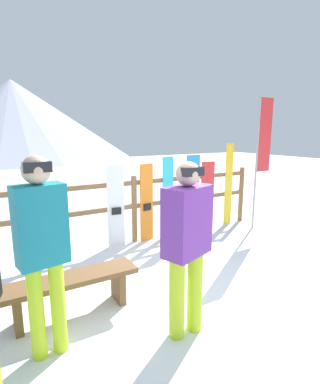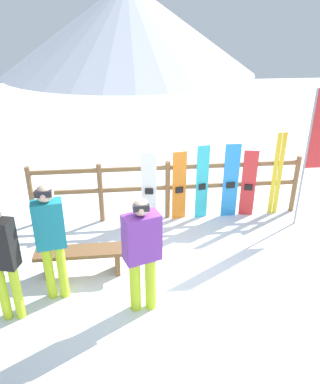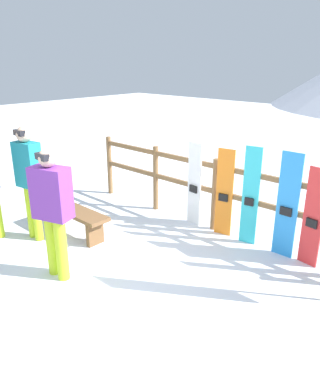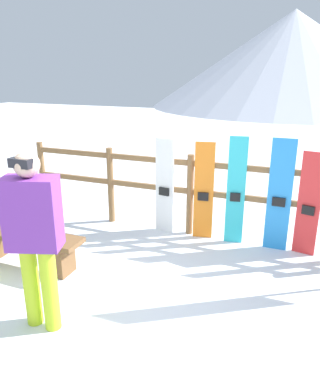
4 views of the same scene
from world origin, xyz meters
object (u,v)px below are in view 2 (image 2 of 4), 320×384
Objects in this scene: snowboard_white at (149,188)px; snowboard_orange at (179,186)px; person_purple at (142,249)px; snowboard_blue at (231,181)px; bench at (82,256)px; person_teal at (50,234)px; person_black at (2,253)px; rental_flag at (315,142)px; ski_pair_yellow at (277,175)px; snowboard_cyan at (202,183)px; snowboard_red at (248,184)px.

snowboard_white is 0.60m from snowboard_orange.
person_purple is 1.11× the size of snowboard_blue.
bench is at bearing -126.09° from snowboard_white.
snowboard_blue is (3.17, 2.15, -0.30)m from person_teal.
person_black is 1.23× the size of snowboard_white.
person_purple is (0.90, -0.89, 0.66)m from bench.
rental_flag is (1.36, -0.47, 0.92)m from snowboard_blue.
ski_pair_yellow is 0.66× the size of rental_flag.
snowboard_cyan is at bearing 166.39° from rental_flag.
rental_flag reaches higher than snowboard_white.
rental_flag is at bearing -25.57° from snowboard_red.
person_black is at bearing -157.99° from rental_flag.
person_teal is 1.03× the size of ski_pair_yellow.
snowboard_red is (0.96, -0.00, -0.07)m from snowboard_cyan.
bench is 0.85× the size of person_purple.
snowboard_orange is 0.46m from snowboard_cyan.
snowboard_blue reaches higher than snowboard_orange.
person_purple is 1.29m from person_teal.
bench is 0.83× the size of person_black.
snowboard_blue is at bearing 0.00° from snowboard_white.
person_teal is 1.26× the size of snowboard_orange.
person_black is (-0.55, -0.37, -0.02)m from person_teal.
bench is at bearing -156.53° from ski_pair_yellow.
snowboard_white is at bearing 53.91° from bench.
snowboard_red reaches higher than bench.
snowboard_white reaches higher than bench.
snowboard_white is at bearing -179.92° from ski_pair_yellow.
ski_pair_yellow is (3.80, 1.65, 0.54)m from bench.
person_purple is 2.70m from snowboard_orange.
bench is 1.04× the size of snowboard_red.
bench is 3.63m from snowboard_red.
bench is 2.47m from snowboard_orange.
person_purple reaches higher than bench.
person_black is 0.67× the size of rental_flag.
person_teal is at bearing -125.36° from snowboard_white.
person_purple is 3.95m from rental_flag.
snowboard_cyan is 0.58m from snowboard_blue.
snowboard_blue is at bearing 34.16° from person_teal.
rental_flag is (1.94, -0.47, 0.92)m from snowboard_cyan.
person_purple reaches higher than snowboard_red.
person_purple is 3.85m from ski_pair_yellow.
ski_pair_yellow is at bearing 0.10° from snowboard_orange.
snowboard_white is 2.60m from ski_pair_yellow.
snowboard_cyan is at bearing 0.01° from snowboard_orange.
snowboard_cyan is at bearing 61.81° from person_purple.
rental_flag is (0.98, -0.47, 0.99)m from snowboard_red.
snowboard_blue is at bearing 160.91° from rental_flag.
person_teal is 4.66m from ski_pair_yellow.
person_black is at bearing -145.87° from snowboard_blue.
snowboard_orange is at bearing 180.00° from snowboard_red.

